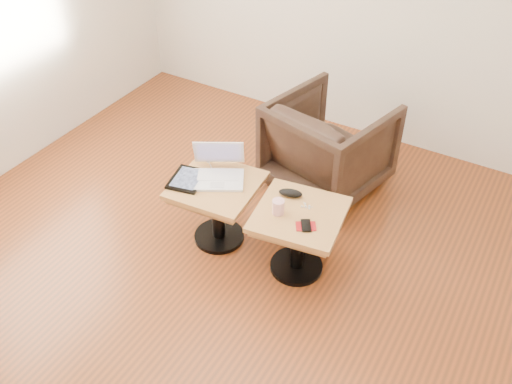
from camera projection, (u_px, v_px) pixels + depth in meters
The scene contains 11 objects.
room_shell at pixel (217, 112), 2.71m from camera, with size 4.52×4.52×2.71m.
side_table_left at pixel (217, 198), 3.77m from camera, with size 0.57×0.57×0.48m.
side_table_right at pixel (299, 227), 3.55m from camera, with size 0.60×0.60×0.48m.
laptop at pixel (218, 171), 3.73m from camera, with size 0.44×0.43×0.23m.
tablet at pixel (188, 179), 3.71m from camera, with size 0.26×0.30×0.02m.
charging_adapter at pixel (208, 159), 3.88m from camera, with size 0.04×0.04×0.02m, color white.
glasses_case at pixel (291, 193), 3.58m from camera, with size 0.15×0.07×0.05m, color black.
striped_cup at pixel (278, 207), 3.44m from camera, with size 0.07×0.07×0.10m, color #F26D79.
earbuds_tangle at pixel (306, 206), 3.51m from camera, with size 0.07×0.05×0.01m.
phone_on_sleeve at pixel (306, 226), 3.37m from camera, with size 0.14×0.13×0.01m.
armchair at pixel (329, 145), 4.26m from camera, with size 0.77×0.79×0.72m, color black.
Camera 1 is at (1.35, -1.93, 2.76)m, focal length 40.00 mm.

